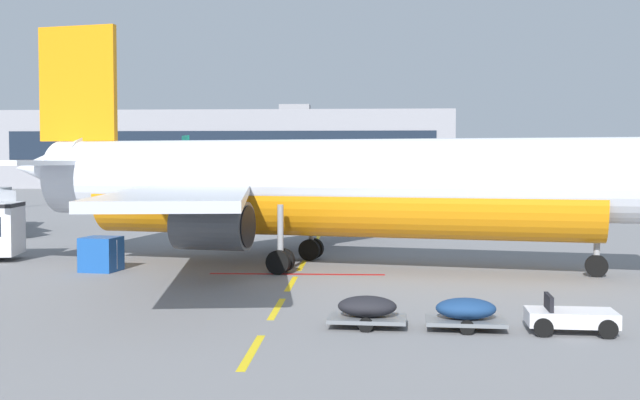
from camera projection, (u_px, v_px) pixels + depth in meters
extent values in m
cube|color=yellow|center=(252.00, 352.00, 21.08)|extent=(0.24, 4.00, 0.01)
cube|color=yellow|center=(277.00, 309.00, 27.28)|extent=(0.24, 4.00, 0.01)
cube|color=yellow|center=(291.00, 284.00, 32.89)|extent=(0.24, 4.00, 0.01)
cube|color=yellow|center=(302.00, 265.00, 38.72)|extent=(0.24, 4.00, 0.01)
cube|color=yellow|center=(311.00, 249.00, 45.93)|extent=(0.24, 4.00, 0.01)
cube|color=yellow|center=(318.00, 237.00, 53.01)|extent=(0.24, 4.00, 0.01)
cube|color=yellow|center=(323.00, 229.00, 59.66)|extent=(0.24, 4.00, 0.01)
cube|color=yellow|center=(327.00, 222.00, 66.53)|extent=(0.24, 4.00, 0.01)
cube|color=yellow|center=(330.00, 216.00, 73.53)|extent=(0.24, 4.00, 0.01)
cube|color=yellow|center=(333.00, 212.00, 80.14)|extent=(0.24, 4.00, 0.01)
cube|color=yellow|center=(335.00, 208.00, 86.57)|extent=(0.24, 4.00, 0.01)
cube|color=yellow|center=(337.00, 205.00, 93.52)|extent=(0.24, 4.00, 0.01)
cube|color=yellow|center=(339.00, 201.00, 100.67)|extent=(0.24, 4.00, 0.01)
cube|color=#B21414|center=(297.00, 274.00, 35.66)|extent=(8.00, 0.40, 0.01)
cylinder|color=silver|center=(337.00, 179.00, 37.68)|extent=(30.23, 9.98, 3.80)
cylinder|color=orange|center=(337.00, 200.00, 37.73)|extent=(24.69, 8.52, 3.50)
cone|color=silver|center=(50.00, 168.00, 41.75)|extent=(4.78, 4.03, 3.23)
cube|color=orange|center=(78.00, 84.00, 41.08)|extent=(4.38, 1.27, 6.00)
cube|color=silver|center=(99.00, 163.00, 44.55)|extent=(4.46, 6.93, 0.24)
cube|color=silver|center=(30.00, 163.00, 38.38)|extent=(4.46, 6.93, 0.24)
cube|color=#B7BCC6|center=(306.00, 183.00, 46.94)|extent=(12.94, 17.02, 0.36)
cube|color=#B7BCC6|center=(185.00, 195.00, 30.54)|extent=(6.91, 17.47, 0.36)
cylinder|color=#4C4F54|center=(289.00, 210.00, 44.15)|extent=(3.57, 2.72, 2.10)
cylinder|color=black|center=(316.00, 211.00, 43.74)|extent=(0.49, 1.77, 1.79)
cylinder|color=#4C4F54|center=(212.00, 226.00, 33.54)|extent=(3.57, 2.72, 2.10)
cylinder|color=black|center=(247.00, 227.00, 33.13)|extent=(0.49, 1.77, 1.79)
cylinder|color=gray|center=(597.00, 236.00, 34.71)|extent=(0.28, 0.28, 2.67)
cylinder|color=black|center=(597.00, 266.00, 34.77)|extent=(1.03, 0.48, 0.99)
cylinder|color=gray|center=(311.00, 224.00, 40.83)|extent=(0.28, 0.28, 2.61)
cylinder|color=black|center=(313.00, 249.00, 41.23)|extent=(1.15, 0.57, 1.10)
cylinder|color=black|center=(309.00, 250.00, 40.55)|extent=(1.15, 0.57, 1.10)
cylinder|color=gray|center=(280.00, 233.00, 35.81)|extent=(0.28, 0.28, 2.61)
cylinder|color=black|center=(283.00, 261.00, 36.22)|extent=(1.15, 0.57, 1.10)
cylinder|color=black|center=(278.00, 262.00, 35.54)|extent=(1.15, 0.57, 1.10)
cylinder|color=white|center=(206.00, 174.00, 118.62)|extent=(13.86, 21.63, 2.92)
cylinder|color=#0F604C|center=(206.00, 179.00, 118.66)|extent=(11.55, 17.76, 2.69)
cone|color=white|center=(232.00, 175.00, 108.25)|extent=(3.82, 3.75, 2.87)
cone|color=white|center=(183.00, 170.00, 129.47)|extent=(3.75, 4.03, 2.48)
cube|color=#192333|center=(230.00, 171.00, 108.94)|extent=(2.51, 2.15, 0.46)
cube|color=#0F604C|center=(186.00, 150.00, 128.10)|extent=(1.90, 3.09, 4.62)
cube|color=white|center=(199.00, 169.00, 129.82)|extent=(5.50, 4.55, 0.18)
cube|color=white|center=(170.00, 169.00, 127.65)|extent=(5.50, 4.55, 0.18)
cube|color=#B7BCC6|center=(240.00, 175.00, 124.26)|extent=(13.52, 5.90, 0.28)
cube|color=#B7BCC6|center=(158.00, 176.00, 118.50)|extent=(11.43, 12.25, 0.28)
cylinder|color=#4C4F54|center=(226.00, 183.00, 123.41)|extent=(2.61, 2.94, 1.62)
cylinder|color=black|center=(228.00, 183.00, 122.30)|extent=(1.24, 0.75, 1.37)
cylinder|color=#4C4F54|center=(173.00, 183.00, 119.68)|extent=(2.61, 2.94, 1.62)
cylinder|color=black|center=(175.00, 183.00, 118.57)|extent=(1.24, 0.75, 1.37)
cylinder|color=gray|center=(226.00, 188.00, 110.51)|extent=(0.22, 0.22, 2.05)
cylinder|color=black|center=(226.00, 195.00, 110.56)|extent=(0.56, 0.77, 0.76)
cylinder|color=gray|center=(216.00, 186.00, 120.98)|extent=(0.22, 0.22, 2.01)
cylinder|color=black|center=(217.00, 192.00, 121.15)|extent=(0.65, 0.87, 0.85)
cylinder|color=black|center=(214.00, 192.00, 120.91)|extent=(0.65, 0.87, 0.85)
cylinder|color=gray|center=(190.00, 186.00, 119.21)|extent=(0.22, 0.22, 2.01)
cylinder|color=black|center=(192.00, 192.00, 119.38)|extent=(0.65, 0.87, 0.85)
cylinder|color=black|center=(189.00, 193.00, 119.15)|extent=(0.65, 0.87, 0.85)
cube|color=#192333|center=(1.00, 204.00, 63.58)|extent=(1.86, 0.59, 0.64)
cylinder|color=black|center=(14.00, 220.00, 62.72)|extent=(0.53, 1.00, 0.96)
cylinder|color=black|center=(5.00, 224.00, 58.36)|extent=(0.53, 1.00, 0.96)
cube|color=silver|center=(2.00, 215.00, 52.02)|extent=(3.29, 3.30, 1.10)
cube|color=#192333|center=(6.00, 214.00, 51.09)|extent=(1.52, 1.27, 0.64)
cylinder|color=black|center=(20.00, 230.00, 52.84)|extent=(0.83, 0.92, 0.96)
cylinder|color=black|center=(2.00, 226.00, 56.44)|extent=(0.83, 0.92, 0.96)
cube|color=silver|center=(571.00, 318.00, 23.43)|extent=(2.69, 1.58, 0.44)
cube|color=black|center=(549.00, 304.00, 23.49)|extent=(0.20, 1.13, 0.56)
cylinder|color=black|center=(597.00, 320.00, 24.02)|extent=(0.57, 0.22, 0.56)
cylinder|color=black|center=(608.00, 329.00, 22.63)|extent=(0.57, 0.22, 0.56)
cylinder|color=black|center=(536.00, 318.00, 24.24)|extent=(0.57, 0.22, 0.56)
cylinder|color=black|center=(543.00, 328.00, 22.85)|extent=(0.57, 0.22, 0.56)
cube|color=slate|center=(466.00, 321.00, 23.81)|extent=(2.50, 1.66, 0.12)
ellipsoid|color=navy|center=(466.00, 309.00, 23.80)|extent=(1.90, 1.32, 0.64)
cylinder|color=black|center=(464.00, 318.00, 24.49)|extent=(0.45, 0.17, 0.44)
cylinder|color=black|center=(467.00, 328.00, 23.15)|extent=(0.45, 0.17, 0.44)
cube|color=slate|center=(367.00, 318.00, 24.18)|extent=(2.50, 1.66, 0.12)
ellipsoid|color=black|center=(367.00, 306.00, 24.16)|extent=(1.90, 1.32, 0.64)
cylinder|color=black|center=(368.00, 316.00, 24.85)|extent=(0.45, 0.17, 0.44)
cylinder|color=black|center=(366.00, 325.00, 23.52)|extent=(0.45, 0.17, 0.44)
cube|color=#194C9E|center=(101.00, 254.00, 36.62)|extent=(1.83, 1.79, 1.60)
cube|color=silver|center=(101.00, 254.00, 36.62)|extent=(1.61, 0.30, 1.36)
cube|color=gray|center=(230.00, 150.00, 157.75)|extent=(87.32, 23.47, 14.86)
cube|color=#192333|center=(220.00, 145.00, 145.95)|extent=(80.33, 0.12, 5.35)
cube|color=gray|center=(295.00, 109.00, 156.64)|extent=(6.00, 5.00, 1.60)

